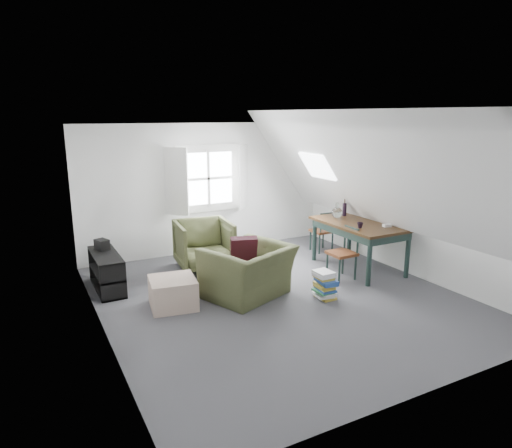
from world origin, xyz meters
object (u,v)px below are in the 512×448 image
ottoman (173,293)px  magazine_stack (325,285)px  media_shelf (107,274)px  dining_table (359,229)px  dining_chair_near (343,252)px  armchair_far (205,268)px  armchair_near (248,296)px  dining_chair_far (323,231)px

ottoman → magazine_stack: size_ratio=1.50×
media_shelf → magazine_stack: bearing=-36.5°
dining_table → dining_chair_near: size_ratio=1.94×
armchair_far → dining_table: dining_table is taller
armchair_near → dining_chair_far: 2.75m
armchair_near → ottoman: ottoman is taller
magazine_stack → armchair_near: bearing=148.2°
armchair_far → media_shelf: 1.74m
dining_table → magazine_stack: size_ratio=4.01×
armchair_near → dining_table: bearing=164.1°
armchair_near → armchair_far: (-0.11, 1.51, 0.00)m
armchair_near → dining_chair_far: size_ratio=1.45×
armchair_near → ottoman: (-1.11, 0.16, 0.21)m
armchair_far → dining_table: bearing=-21.9°
ottoman → magazine_stack: (2.07, -0.75, 0.00)m
dining_table → magazine_stack: (-1.32, -0.83, -0.51)m
armchair_far → ottoman: armchair_far is taller
ottoman → media_shelf: media_shelf is taller
armchair_near → magazine_stack: (0.96, -0.60, 0.21)m
dining_table → media_shelf: 4.24m
armchair_near → ottoman: bearing=-29.6°
dining_chair_far → dining_chair_near: size_ratio=0.95×
ottoman → dining_chair_near: 2.87m
armchair_far → media_shelf: (-1.70, -0.25, 0.26)m
media_shelf → magazine_stack: (2.77, -1.85, -0.05)m
dining_table → magazine_stack: dining_table is taller
media_shelf → magazine_stack: 3.33m
armchair_near → dining_table: dining_table is taller
dining_table → dining_chair_near: bearing=-149.8°
dining_table → armchair_far: bearing=155.8°
armchair_near → media_shelf: 2.21m
dining_table → dining_chair_far: size_ratio=2.05×
media_shelf → armchair_near: bearing=-37.5°
dining_table → dining_chair_far: (0.06, 1.14, -0.30)m
armchair_near → dining_chair_far: (2.34, 1.37, 0.42)m
armchair_near → dining_table: 2.41m
armchair_far → dining_chair_near: (1.85, -1.54, 0.45)m
armchair_near → armchair_far: size_ratio=1.25×
ottoman → dining_chair_near: bearing=-3.9°
dining_chair_near → dining_chair_far: bearing=149.8°
armchair_far → ottoman: size_ratio=1.51×
ottoman → dining_table: 3.44m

